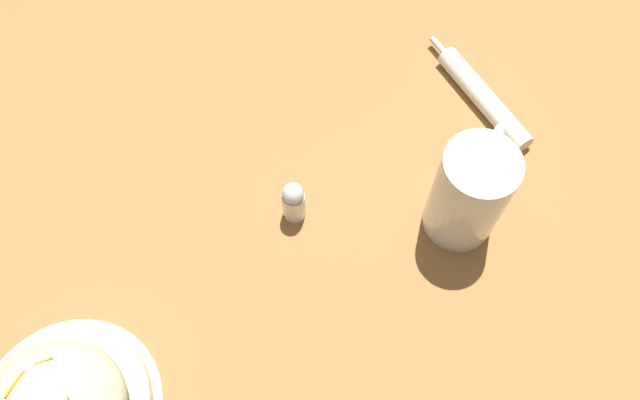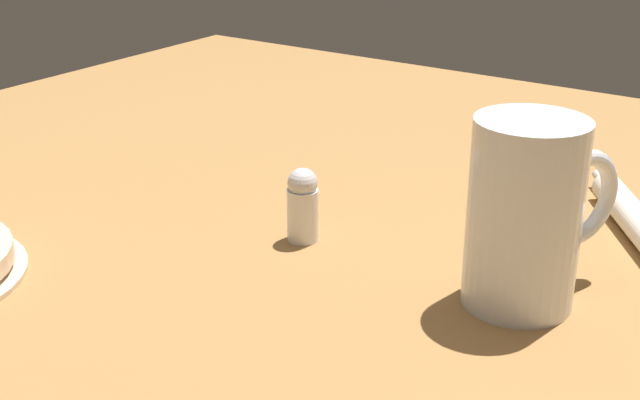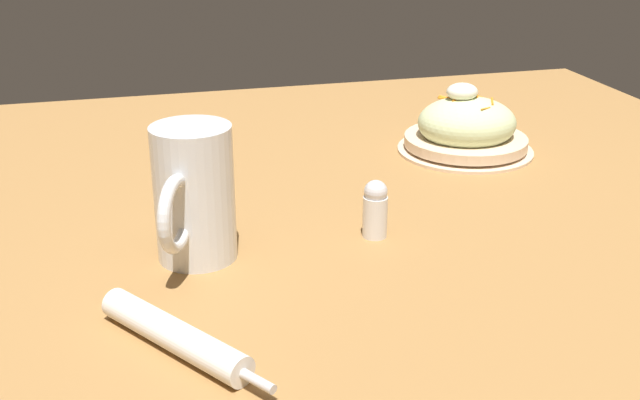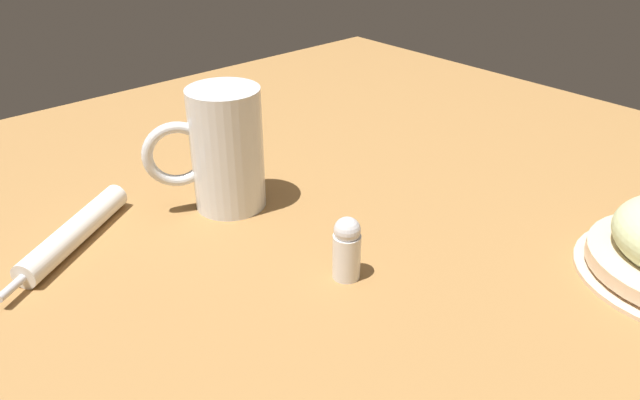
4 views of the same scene
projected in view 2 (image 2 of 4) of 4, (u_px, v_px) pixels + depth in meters
ground_plane at (297, 254)px, 0.78m from camera, size 1.43×1.43×0.00m
beer_mug at (526, 224)px, 0.68m from camera, size 0.09×0.14×0.16m
napkin_roll at (635, 220)px, 0.82m from camera, size 0.14×0.19×0.03m
salt_shaker at (303, 204)px, 0.80m from camera, size 0.03×0.03×0.07m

